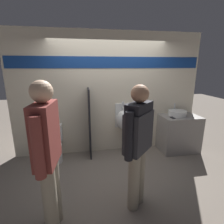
{
  "coord_description": "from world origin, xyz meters",
  "views": [
    {
      "loc": [
        -0.61,
        -3.26,
        1.97
      ],
      "look_at": [
        0.0,
        0.17,
        1.05
      ],
      "focal_mm": 28.0,
      "sensor_mm": 36.0,
      "label": 1
    }
  ],
  "objects": [
    {
      "name": "toilet",
      "position": [
        -1.24,
        0.29,
        0.31
      ],
      "size": [
        0.37,
        0.53,
        0.89
      ],
      "color": "silver",
      "rests_on": "ground_plane"
    },
    {
      "name": "ground_plane",
      "position": [
        0.0,
        0.0,
        0.0
      ],
      "size": [
        16.0,
        16.0,
        0.0
      ],
      "primitive_type": "plane",
      "color": "#70665B"
    },
    {
      "name": "person_in_vest",
      "position": [
        0.11,
        -1.2,
        1.02
      ],
      "size": [
        0.49,
        0.49,
        1.75
      ],
      "rotation": [
        0.0,
        0.0,
        0.79
      ],
      "color": "gray",
      "rests_on": "ground_plane"
    },
    {
      "name": "display_wall",
      "position": [
        0.0,
        0.6,
        1.36
      ],
      "size": [
        4.22,
        0.07,
        2.7
      ],
      "color": "beige",
      "rests_on": "ground_plane"
    },
    {
      "name": "urinal_near_counter",
      "position": [
        0.32,
        0.42,
        0.78
      ],
      "size": [
        0.35,
        0.32,
        1.18
      ],
      "color": "silver",
      "rests_on": "ground_plane"
    },
    {
      "name": "divider_near_counter",
      "position": [
        -0.46,
        0.37,
        0.76
      ],
      "size": [
        0.03,
        0.4,
        1.52
      ],
      "color": "black",
      "rests_on": "ground_plane"
    },
    {
      "name": "sink_basin",
      "position": [
        1.58,
        0.33,
        0.91
      ],
      "size": [
        0.42,
        0.42,
        0.26
      ],
      "color": "silver",
      "rests_on": "sink_counter"
    },
    {
      "name": "cell_phone",
      "position": [
        1.37,
        0.16,
        0.86
      ],
      "size": [
        0.07,
        0.14,
        0.01
      ],
      "color": "black",
      "rests_on": "sink_counter"
    },
    {
      "name": "person_with_lanyard",
      "position": [
        -1.02,
        -1.36,
        1.01
      ],
      "size": [
        0.25,
        0.64,
        1.84
      ],
      "rotation": [
        0.0,
        0.0,
        1.46
      ],
      "color": "gray",
      "rests_on": "ground_plane"
    },
    {
      "name": "sink_counter",
      "position": [
        1.63,
        0.28,
        0.43
      ],
      "size": [
        0.87,
        0.59,
        0.85
      ],
      "color": "gray",
      "rests_on": "ground_plane"
    }
  ]
}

